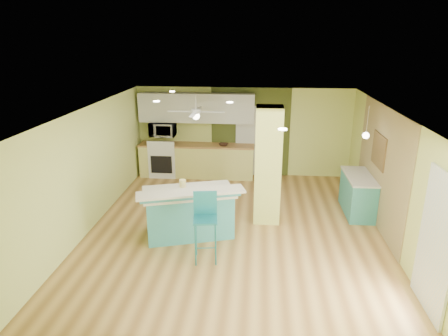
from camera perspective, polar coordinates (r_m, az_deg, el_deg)
The scene contains 23 objects.
floor at distance 8.47m, azimuth 1.60°, elevation -8.67°, with size 6.00×7.00×0.01m, color olive.
ceiling at distance 7.66m, azimuth 1.76°, elevation 8.31°, with size 6.00×7.00×0.01m, color white.
wall_back at distance 11.34m, azimuth 2.78°, elevation 5.15°, with size 6.00×0.01×2.50m, color #D1DD76.
wall_front at distance 4.81m, azimuth -1.01°, elevation -14.30°, with size 6.00×0.01×2.50m, color #D1DD76.
wall_left at distance 8.68m, azimuth -18.55°, elevation 0.00°, with size 0.01×7.00×2.50m, color #D1DD76.
wall_right at distance 8.36m, azimuth 22.70°, elevation -1.17°, with size 0.01×7.00×2.50m, color #D1DD76.
wood_panel at distance 8.90m, azimuth 21.51°, elevation 0.12°, with size 0.02×3.40×2.50m, color #8B764F.
olive_accent at distance 11.32m, azimuth 3.79°, elevation 5.10°, with size 2.20×0.02×2.50m, color #414A1D.
interior_door at distance 11.35m, azimuth 3.76°, elevation 3.84°, with size 0.82×0.05×2.00m, color silver.
french_door at distance 6.44m, azimuth 28.03°, elevation -9.67°, with size 0.04×1.08×2.10m, color silver.
column at distance 8.44m, azimuth 6.30°, elevation 0.37°, with size 0.55×0.55×2.50m, color #CED763.
kitchen_run at distance 11.38m, azimuth -3.90°, elevation 1.11°, with size 3.25×0.63×0.94m.
stove at distance 11.56m, azimuth -8.57°, elevation 1.15°, with size 0.76×0.66×1.08m.
upper_cabinets at distance 11.15m, azimuth -3.97°, elevation 8.57°, with size 3.20×0.34×0.80m, color silver.
microwave at distance 11.34m, azimuth -8.77°, elevation 5.47°, with size 0.70×0.48×0.39m, color silver.
ceiling_fan at distance 9.81m, azimuth -4.03°, elevation 7.97°, with size 1.41×1.41×0.61m.
pendant_lamp at distance 8.79m, azimuth 19.61°, elevation 4.43°, with size 0.14×0.14×0.69m.
wall_decor at distance 9.00m, azimuth 21.25°, elevation 2.34°, with size 0.03×0.90×0.70m, color brown.
peninsula at distance 8.05m, azimuth -4.99°, elevation -6.24°, with size 2.14×1.59×1.08m.
bar_stool at distance 7.06m, azimuth -2.68°, elevation -6.79°, with size 0.47×0.47×1.26m.
side_counter at distance 9.50m, azimuth 18.55°, elevation -3.56°, with size 0.59×1.38×0.89m.
fruit_bowl at distance 11.07m, azimuth -0.06°, elevation 3.36°, with size 0.26×0.26×0.06m, color #331D14.
canister at distance 8.09m, azimuth -5.93°, elevation -2.19°, with size 0.13×0.13×0.15m, color yellow.
Camera 1 is at (0.45, -7.52, 3.85)m, focal length 32.00 mm.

